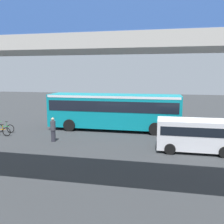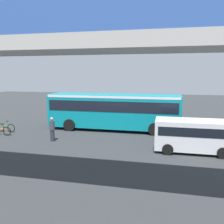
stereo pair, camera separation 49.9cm
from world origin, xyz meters
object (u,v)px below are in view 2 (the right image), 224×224
Objects in this scene: parked_van at (194,134)px; bicycle_green at (6,128)px; traffic_sign at (90,104)px; pedestrian at (52,129)px; bicycle_orange at (1,131)px; city_bus at (114,109)px.

parked_van is 2.71× the size of bicycle_green.
parked_van is at bearing 140.45° from traffic_sign.
traffic_sign is at bearing -94.17° from pedestrian.
pedestrian is at bearing -1.73° from parked_van.
traffic_sign is (9.38, -7.75, 0.71)m from parked_van.
traffic_sign reaches higher than parked_van.
parked_van is 14.85m from bicycle_orange.
pedestrian is 7.54m from traffic_sign.
city_bus is at bearing -127.96° from pedestrian.
city_bus is 4.12× the size of traffic_sign.
pedestrian reaches higher than bicycle_orange.
parked_van is 1.71× the size of traffic_sign.
bicycle_orange is at bearing -3.83° from parked_van.
bicycle_orange is 0.63× the size of traffic_sign.
bicycle_orange is (8.49, 3.95, -1.51)m from city_bus.
bicycle_orange is at bearing 109.18° from bicycle_green.
city_bus is at bearing -155.04° from bicycle_orange.
bicycle_orange is at bearing 51.34° from traffic_sign.
pedestrian is 0.64× the size of traffic_sign.
traffic_sign is at bearing -135.43° from bicycle_green.
parked_van is (-6.30, 4.94, -0.70)m from city_bus.
bicycle_green is (8.86, 2.88, -1.51)m from city_bus.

